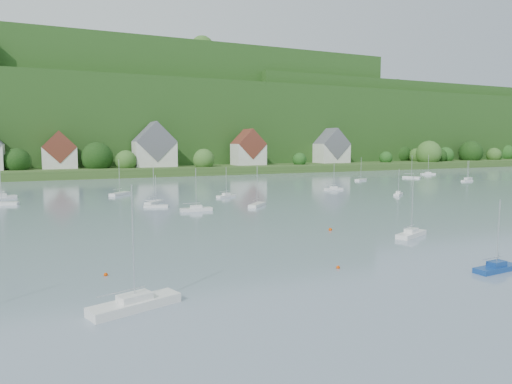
% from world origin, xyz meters
% --- Properties ---
extents(far_shore_strip, '(600.00, 60.00, 3.00)m').
position_xyz_m(far_shore_strip, '(0.00, 200.00, 1.50)').
color(far_shore_strip, '#2F4C1C').
rests_on(far_shore_strip, ground).
extents(forested_ridge, '(620.00, 181.22, 69.89)m').
position_xyz_m(forested_ridge, '(0.39, 268.57, 22.89)').
color(forested_ridge, '#1D4215').
rests_on(forested_ridge, ground).
extents(village_building_1, '(12.00, 9.36, 14.00)m').
position_xyz_m(village_building_1, '(-30.00, 189.00, 8.75)').
color(village_building_1, beige).
rests_on(village_building_1, far_shore_strip).
extents(village_building_2, '(16.00, 11.44, 18.00)m').
position_xyz_m(village_building_2, '(5.00, 188.00, 10.27)').
color(village_building_2, beige).
rests_on(village_building_2, far_shore_strip).
extents(village_building_3, '(13.00, 10.40, 15.50)m').
position_xyz_m(village_building_3, '(45.00, 186.00, 9.43)').
color(village_building_3, beige).
rests_on(village_building_3, far_shore_strip).
extents(village_building_4, '(15.00, 10.40, 16.50)m').
position_xyz_m(village_building_4, '(90.00, 190.00, 9.59)').
color(village_building_4, beige).
rests_on(village_building_4, far_shore_strip).
extents(near_sailboat_1, '(5.34, 1.86, 7.08)m').
position_xyz_m(near_sailboat_1, '(5.66, 32.58, 0.41)').
color(near_sailboat_1, navy).
rests_on(near_sailboat_1, ground).
extents(near_sailboat_3, '(6.20, 3.93, 8.13)m').
position_xyz_m(near_sailboat_3, '(10.10, 49.12, 0.44)').
color(near_sailboat_3, white).
rests_on(near_sailboat_3, ground).
extents(near_sailboat_6, '(7.27, 4.07, 9.46)m').
position_xyz_m(near_sailboat_6, '(-28.46, 36.48, 0.48)').
color(near_sailboat_6, white).
rests_on(near_sailboat_6, ground).
extents(mooring_buoy_0, '(0.38, 0.38, 0.38)m').
position_xyz_m(mooring_buoy_0, '(-7.91, 39.80, 0.00)').
color(mooring_buoy_0, '#DA3E00').
rests_on(mooring_buoy_0, ground).
extents(mooring_buoy_3, '(0.50, 0.50, 0.50)m').
position_xyz_m(mooring_buoy_3, '(2.57, 57.22, 0.00)').
color(mooring_buoy_3, '#DA3E00').
rests_on(mooring_buoy_3, ground).
extents(mooring_buoy_5, '(0.39, 0.39, 0.39)m').
position_xyz_m(mooring_buoy_5, '(-29.47, 46.63, 0.00)').
color(mooring_buoy_5, '#DA3E00').
rests_on(mooring_buoy_5, ground).
extents(far_sailboat_cluster, '(193.20, 66.24, 8.71)m').
position_xyz_m(far_sailboat_cluster, '(1.63, 113.73, 0.37)').
color(far_sailboat_cluster, white).
rests_on(far_sailboat_cluster, ground).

